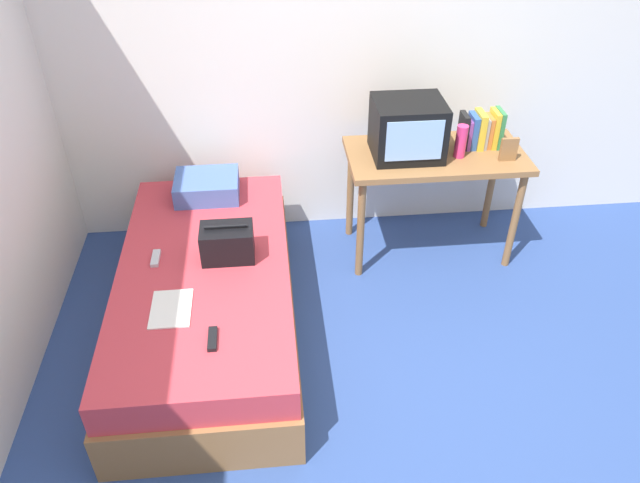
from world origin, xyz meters
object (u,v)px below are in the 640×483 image
Objects in this scene: remote_silver at (156,258)px; desk at (435,166)px; tv at (408,129)px; pillow at (207,186)px; remote_dark at (212,339)px; water_bottle at (461,141)px; picture_frame at (509,149)px; book_row at (481,130)px; magazine at (171,309)px; handbag at (227,243)px; bed at (208,299)px.

desk is at bearing 18.73° from remote_silver.
tv is 1.06× the size of pillow.
water_bottle is at bearing 38.19° from remote_dark.
remote_dark is (-1.84, -1.14, -0.35)m from picture_frame.
book_row is 1.85× the size of remote_silver.
pillow is at bearing 177.14° from desk.
water_bottle is 1.38× the size of remote_dark.
magazine is at bearing -156.68° from picture_frame.
pillow is at bearing 102.54° from handbag.
handbag is (-1.49, -0.55, -0.29)m from water_bottle.
tv is at bearing 28.26° from handbag.
picture_frame is 0.52× the size of handbag.
picture_frame reaches higher than remote_silver.
remote_silver is (-0.27, 0.08, 0.26)m from bed.
tv is 0.35m from water_bottle.
book_row is 1.84m from pillow.
desk is 0.35m from tv.
pillow is 1.36m from remote_dark.
remote_dark is (-1.55, -1.22, -0.38)m from water_bottle.
picture_frame is (0.42, -0.14, 0.18)m from desk.
pillow is (-0.01, 0.76, 0.32)m from bed.
desk is at bearing 24.34° from handbag.
desk is 3.87× the size of handbag.
remote_dark is at bearing -133.37° from tv.
tv is 1.83m from remote_dark.
tv reaches higher than handbag.
tv is 1.35m from handbag.
desk is 0.38m from book_row.
handbag is 0.68m from remote_dark.
desk reaches higher than handbag.
water_bottle is 0.81× the size of book_row.
water_bottle is at bearing 28.68° from magazine.
bed is 0.39m from handbag.
remote_silver is at bearing -162.16° from book_row.
book_row is at bearing 22.57° from bed.
magazine is (-0.15, -0.35, 0.26)m from bed.
magazine is at bearing -150.54° from book_row.
tv is 1.47× the size of handbag.
picture_frame reaches higher than desk.
magazine is 2.01× the size of remote_silver.
book_row is at bearing 38.07° from remote_dark.
pillow is at bearing 90.66° from bed.
pillow is (-1.51, 0.08, -0.11)m from desk.
remote_silver is (-0.35, 0.68, 0.00)m from remote_dark.
magazine is at bearing 132.14° from remote_dark.
remote_dark is at bearing -82.45° from bed.
magazine is at bearing -73.43° from remote_silver.
desk is 7.48× the size of picture_frame.
handbag is at bearing 55.34° from magazine.
picture_frame is 0.54× the size of magazine.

